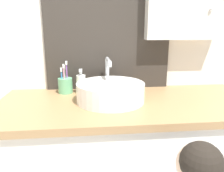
% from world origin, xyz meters
% --- Properties ---
extents(wall_back, '(3.20, 0.18, 2.50)m').
position_xyz_m(wall_back, '(0.02, 0.62, 1.27)').
color(wall_back, silver).
rests_on(wall_back, ground_plane).
extents(sink_basin, '(0.36, 0.41, 0.21)m').
position_xyz_m(sink_basin, '(-0.11, 0.32, 0.94)').
color(sink_basin, white).
rests_on(sink_basin, vanity_counter).
extents(toothbrush_holder, '(0.08, 0.08, 0.19)m').
position_xyz_m(toothbrush_holder, '(-0.36, 0.50, 0.94)').
color(toothbrush_holder, '#66B27F').
rests_on(toothbrush_holder, vanity_counter).
extents(soap_dispenser, '(0.05, 0.05, 0.15)m').
position_xyz_m(soap_dispenser, '(-0.27, 0.48, 0.95)').
color(soap_dispenser, white).
rests_on(soap_dispenser, vanity_counter).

